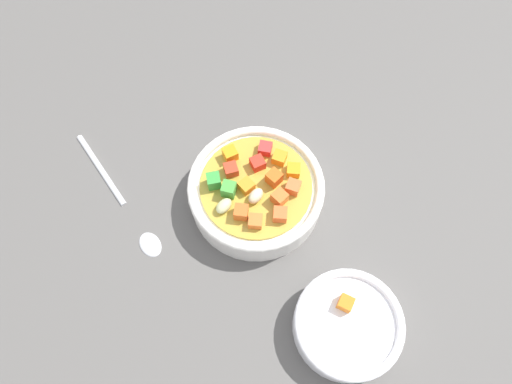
{
  "coord_description": "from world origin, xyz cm",
  "views": [
    {
      "loc": [
        6.6,
        23.34,
        56.45
      ],
      "look_at": [
        0.0,
        0.0,
        2.3
      ],
      "focal_mm": 32.6,
      "sensor_mm": 36.0,
      "label": 1
    }
  ],
  "objects": [
    {
      "name": "soup_bowl_main",
      "position": [
        0.01,
        0.01,
        2.62
      ],
      "size": [
        17.16,
        17.16,
        6.17
      ],
      "color": "white",
      "rests_on": "ground_plane"
    },
    {
      "name": "side_bowl_small",
      "position": [
        -5.51,
        18.68,
        2.07
      ],
      "size": [
        12.39,
        12.39,
        4.81
      ],
      "color": "white",
      "rests_on": "ground_plane"
    },
    {
      "name": "spoon",
      "position": [
        16.89,
        -3.77,
        0.42
      ],
      "size": [
        8.9,
        20.59,
        0.89
      ],
      "rotation": [
        0.0,
        0.0,
        8.21
      ],
      "color": "silver",
      "rests_on": "ground_plane"
    },
    {
      "name": "ground_plane",
      "position": [
        0.0,
        0.0,
        -1.0
      ],
      "size": [
        140.0,
        140.0,
        2.0
      ],
      "primitive_type": "cube",
      "color": "#565451"
    }
  ]
}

